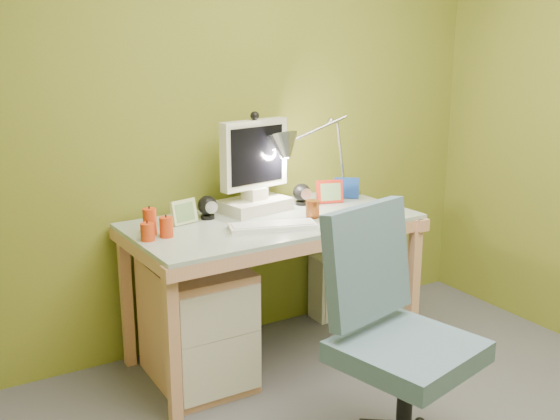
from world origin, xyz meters
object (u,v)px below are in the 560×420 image
desk_lamp (329,140)px  task_chair (408,347)px  monitor (254,156)px  radiator (342,284)px  desk (273,290)px

desk_lamp → task_chair: (-0.44, -1.17, -0.58)m
monitor → desk_lamp: (0.45, 0.00, 0.05)m
radiator → desk: bearing=-156.5°
task_chair → monitor: bearing=76.9°
desk_lamp → task_chair: size_ratio=0.68×
task_chair → radiator: bearing=50.4°
desk → radiator: bearing=21.3°
monitor → desk_lamp: desk_lamp is taller
desk → desk_lamp: size_ratio=2.12×
task_chair → desk_lamp: bearing=55.8°
task_chair → desk: bearing=77.0°
monitor → radiator: 1.05m
monitor → radiator: size_ratio=1.48×
task_chair → radiator: (0.62, 1.26, -0.29)m
monitor → desk: bearing=-100.2°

